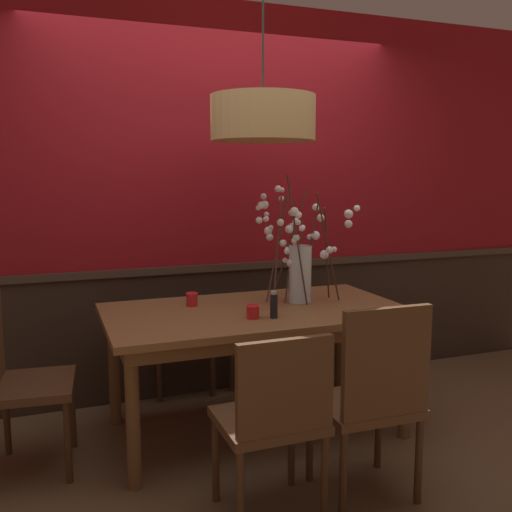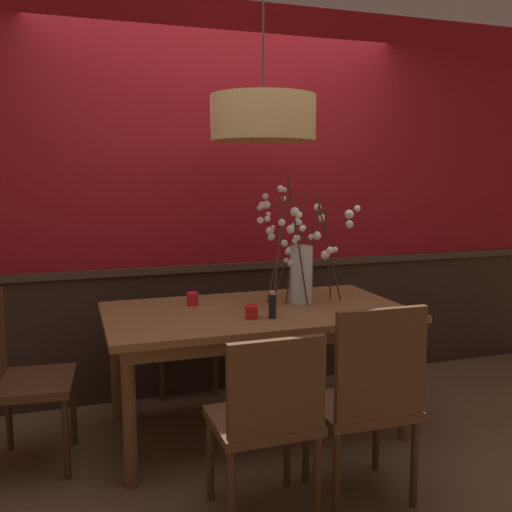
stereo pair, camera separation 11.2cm
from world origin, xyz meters
The scene contains 13 objects.
ground_plane centered at (0.00, 0.00, 0.00)m, with size 24.00×24.00×0.00m, color brown.
back_wall centered at (0.00, 0.77, 1.34)m, with size 5.42×0.14×2.70m.
dining_table centered at (0.00, 0.00, 0.67)m, with size 1.76×0.97×0.76m.
chair_near_side_left centered at (-0.24, -0.88, 0.50)m, with size 0.46×0.41×0.88m.
chair_far_side_right centered at (0.25, 0.90, 0.54)m, with size 0.44×0.44×0.97m.
chair_far_side_left centered at (-0.27, 0.88, 0.53)m, with size 0.46×0.45×0.95m.
chair_near_side_right centered at (0.25, -0.89, 0.53)m, with size 0.46×0.42×0.97m.
chair_head_west_end centered at (-1.32, -0.01, 0.53)m, with size 0.45×0.49×0.94m.
vase_with_blossoms centered at (0.32, 0.08, 1.01)m, with size 0.51×0.63×0.79m.
candle_holder_nearer_center centered at (-0.10, -0.21, 0.79)m, with size 0.08×0.08×0.07m.
candle_holder_nearer_edge centered at (-0.34, 0.20, 0.80)m, with size 0.07×0.07×0.08m.
condiment_bottle centered at (0.02, -0.24, 0.83)m, with size 0.04×0.04×0.15m.
pendant_lamp centered at (0.05, 0.02, 1.86)m, with size 0.60×0.60×0.97m.
Camera 1 is at (-1.14, -3.05, 1.54)m, focal length 39.63 mm.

